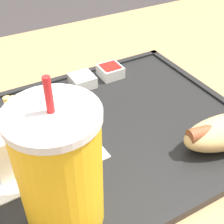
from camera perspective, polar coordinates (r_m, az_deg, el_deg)
food_tray at (r=0.49m, az=-0.00°, el=-3.22°), size 0.41×0.35×0.01m
paper_napkin at (r=0.46m, az=-13.96°, el=-6.40°), size 0.17×0.15×0.00m
soda_cup at (r=0.32m, az=-9.47°, el=-10.48°), size 0.09×0.09×0.19m
fries_carton at (r=0.43m, az=-15.53°, el=-4.45°), size 0.09×0.07×0.11m
sauce_cup_mayo at (r=0.57m, az=-5.43°, el=5.79°), size 0.04×0.04×0.02m
sauce_cup_ketchup at (r=0.60m, az=-0.30°, el=7.53°), size 0.04×0.04×0.02m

